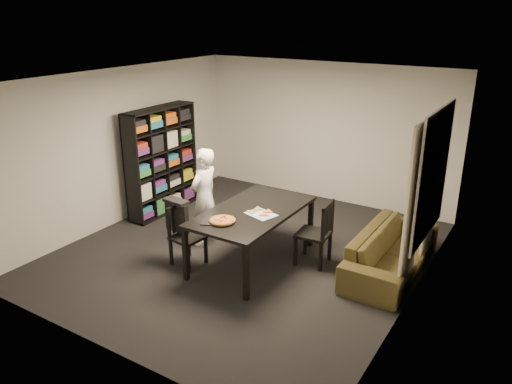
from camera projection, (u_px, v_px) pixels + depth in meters
The scene contains 16 objects.
room at pixel (245, 170), 7.17m from camera, with size 5.01×5.51×2.61m.
window_pane at pixel (434, 174), 6.35m from camera, with size 0.02×1.40×1.60m, color black.
window_frame at pixel (434, 174), 6.35m from camera, with size 0.03×1.52×1.72m, color white.
curtain_left at pixel (413, 212), 6.10m from camera, with size 0.03×0.70×2.25m, color beige.
curtain_right at pixel (434, 187), 6.92m from camera, with size 0.03×0.70×2.25m, color beige.
bookshelf at pixel (162, 161), 8.83m from camera, with size 0.35×1.50×1.90m, color black.
dining_table at pixel (252, 215), 7.07m from camera, with size 1.08×1.94×0.81m.
chair_left at pixel (183, 231), 7.12m from camera, with size 0.46×0.46×0.88m.
chair_right at pixel (320, 229), 7.06m from camera, with size 0.48×0.48×0.96m.
draped_jacket at pixel (177, 214), 7.11m from camera, with size 0.42×0.22×0.49m.
person at pixel (204, 197), 7.64m from camera, with size 0.56×0.37×1.54m, color white.
baking_tray at pixel (217, 221), 6.68m from camera, with size 0.40×0.32×0.01m, color black.
pepperoni_pizza at pixel (222, 220), 6.64m from camera, with size 0.35×0.35×0.03m.
kitchen_towel at pixel (261, 214), 6.89m from camera, with size 0.40×0.30×0.01m, color silver.
pizza_slices at pixel (260, 212), 6.96m from camera, with size 0.37×0.31×0.01m, color #C9833E, non-canonical shape.
sofa at pixel (391, 251), 6.96m from camera, with size 2.06×0.80×0.60m, color #403A19.
Camera 1 is at (3.74, -5.72, 3.48)m, focal length 35.00 mm.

